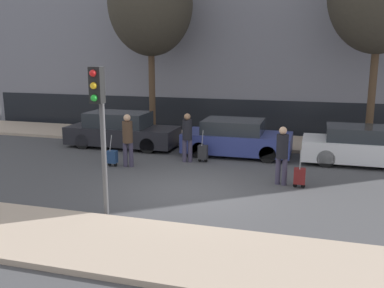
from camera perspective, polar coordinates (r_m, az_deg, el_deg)
ground_plane at (r=11.98m, az=0.05°, el=-6.35°), size 80.00×80.00×0.00m
sidewalk_near at (r=8.67m, az=-7.07°, el=-13.48°), size 28.00×2.50×0.12m
sidewalk_far at (r=18.57m, az=6.08°, el=0.46°), size 28.00×3.00×0.12m
building_facade at (r=22.07m, az=8.30°, el=17.95°), size 28.00×3.29×12.18m
parked_car_0 at (r=17.62m, az=-9.39°, el=1.74°), size 4.50×1.71×1.43m
parked_car_1 at (r=16.10m, az=5.92°, el=0.74°), size 3.98×1.87×1.34m
parked_car_2 at (r=15.84m, az=22.04°, el=-0.32°), size 4.23×1.75×1.31m
pedestrian_left at (r=14.45m, az=-8.58°, el=0.93°), size 0.35×0.34×1.79m
trolley_left at (r=14.73m, az=-10.59°, el=-1.69°), size 0.34×0.29×1.08m
pedestrian_center at (r=14.92m, az=-0.64°, el=1.26°), size 0.34×0.34×1.73m
trolley_center at (r=15.03m, az=1.46°, el=-1.09°), size 0.34×0.29×1.14m
pedestrian_right at (r=12.60m, az=11.92°, el=-1.06°), size 0.34×0.34×1.72m
trolley_right at (r=12.58m, az=14.15°, el=-4.18°), size 0.34×0.29×1.11m
traffic_light at (r=9.81m, az=-12.23°, el=4.25°), size 0.28×0.47×3.49m
bare_tree_down_street at (r=19.35m, az=-5.58°, el=18.14°), size 3.66×3.66×7.97m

